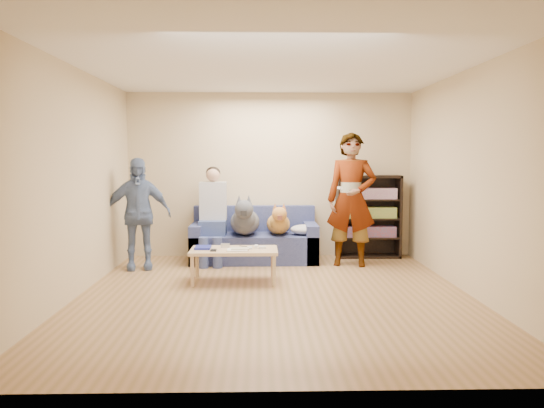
{
  "coord_description": "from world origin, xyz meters",
  "views": [
    {
      "loc": [
        -0.17,
        -5.95,
        1.58
      ],
      "look_at": [
        0.0,
        1.2,
        0.95
      ],
      "focal_mm": 35.0,
      "sensor_mm": 36.0,
      "label": 1
    }
  ],
  "objects_px": {
    "person_standing_right": "(351,200)",
    "notebook_blue": "(203,247)",
    "dog_gray": "(245,220)",
    "dog_tan": "(279,223)",
    "bookshelf": "(368,215)",
    "sofa": "(254,242)",
    "person_seated": "(213,211)",
    "camera_silver": "(225,246)",
    "person_standing_left": "(137,214)",
    "coffee_table": "(234,253)"
  },
  "relations": [
    {
      "from": "person_standing_left",
      "to": "dog_tan",
      "type": "height_order",
      "value": "person_standing_left"
    },
    {
      "from": "dog_gray",
      "to": "dog_tan",
      "type": "distance_m",
      "value": 0.51
    },
    {
      "from": "dog_gray",
      "to": "coffee_table",
      "type": "xyz_separation_m",
      "value": [
        -0.11,
        -1.17,
        -0.28
      ]
    },
    {
      "from": "person_standing_right",
      "to": "dog_tan",
      "type": "bearing_deg",
      "value": 179.09
    },
    {
      "from": "person_standing_right",
      "to": "notebook_blue",
      "type": "height_order",
      "value": "person_standing_right"
    },
    {
      "from": "notebook_blue",
      "to": "dog_tan",
      "type": "xyz_separation_m",
      "value": [
        1.01,
        1.18,
        0.17
      ]
    },
    {
      "from": "sofa",
      "to": "dog_gray",
      "type": "bearing_deg",
      "value": -122.59
    },
    {
      "from": "bookshelf",
      "to": "sofa",
      "type": "bearing_deg",
      "value": -172.6
    },
    {
      "from": "dog_tan",
      "to": "bookshelf",
      "type": "distance_m",
      "value": 1.49
    },
    {
      "from": "sofa",
      "to": "bookshelf",
      "type": "distance_m",
      "value": 1.86
    },
    {
      "from": "coffee_table",
      "to": "person_standing_right",
      "type": "bearing_deg",
      "value": 30.69
    },
    {
      "from": "person_standing_left",
      "to": "dog_tan",
      "type": "xyz_separation_m",
      "value": [
        2.01,
        0.42,
        -0.18
      ]
    },
    {
      "from": "sofa",
      "to": "coffee_table",
      "type": "relative_size",
      "value": 1.73
    },
    {
      "from": "dog_tan",
      "to": "bookshelf",
      "type": "relative_size",
      "value": 0.87
    },
    {
      "from": "dog_tan",
      "to": "bookshelf",
      "type": "xyz_separation_m",
      "value": [
        1.43,
        0.39,
        0.07
      ]
    },
    {
      "from": "sofa",
      "to": "bookshelf",
      "type": "relative_size",
      "value": 1.46
    },
    {
      "from": "sofa",
      "to": "coffee_table",
      "type": "xyz_separation_m",
      "value": [
        -0.25,
        -1.39,
        0.09
      ]
    },
    {
      "from": "person_standing_right",
      "to": "coffee_table",
      "type": "bearing_deg",
      "value": -137.01
    },
    {
      "from": "person_standing_left",
      "to": "dog_gray",
      "type": "distance_m",
      "value": 1.55
    },
    {
      "from": "dog_gray",
      "to": "person_standing_right",
      "type": "bearing_deg",
      "value": -6.83
    },
    {
      "from": "person_standing_right",
      "to": "person_standing_left",
      "type": "height_order",
      "value": "person_standing_right"
    },
    {
      "from": "person_standing_right",
      "to": "dog_gray",
      "type": "bearing_deg",
      "value": -174.53
    },
    {
      "from": "sofa",
      "to": "notebook_blue",
      "type": "bearing_deg",
      "value": -115.69
    },
    {
      "from": "dog_gray",
      "to": "dog_tan",
      "type": "relative_size",
      "value": 1.11
    },
    {
      "from": "person_seated",
      "to": "dog_gray",
      "type": "relative_size",
      "value": 1.16
    },
    {
      "from": "person_standing_left",
      "to": "camera_silver",
      "type": "relative_size",
      "value": 14.34
    },
    {
      "from": "person_standing_right",
      "to": "sofa",
      "type": "bearing_deg",
      "value": 176.39
    },
    {
      "from": "person_standing_left",
      "to": "dog_gray",
      "type": "relative_size",
      "value": 1.25
    },
    {
      "from": "person_seated",
      "to": "coffee_table",
      "type": "distance_m",
      "value": 1.38
    },
    {
      "from": "notebook_blue",
      "to": "bookshelf",
      "type": "xyz_separation_m",
      "value": [
        2.45,
        1.57,
        0.25
      ]
    },
    {
      "from": "dog_tan",
      "to": "person_standing_left",
      "type": "bearing_deg",
      "value": -168.13
    },
    {
      "from": "person_seated",
      "to": "bookshelf",
      "type": "height_order",
      "value": "person_seated"
    },
    {
      "from": "notebook_blue",
      "to": "person_seated",
      "type": "bearing_deg",
      "value": 88.93
    },
    {
      "from": "person_standing_right",
      "to": "bookshelf",
      "type": "relative_size",
      "value": 1.49
    },
    {
      "from": "sofa",
      "to": "dog_tan",
      "type": "distance_m",
      "value": 0.51
    },
    {
      "from": "person_seated",
      "to": "person_standing_left",
      "type": "bearing_deg",
      "value": -156.07
    },
    {
      "from": "dog_gray",
      "to": "bookshelf",
      "type": "distance_m",
      "value": 1.99
    },
    {
      "from": "person_standing_left",
      "to": "bookshelf",
      "type": "distance_m",
      "value": 3.54
    },
    {
      "from": "person_standing_right",
      "to": "person_seated",
      "type": "bearing_deg",
      "value": -175.44
    },
    {
      "from": "notebook_blue",
      "to": "dog_tan",
      "type": "height_order",
      "value": "dog_tan"
    },
    {
      "from": "notebook_blue",
      "to": "coffee_table",
      "type": "height_order",
      "value": "notebook_blue"
    },
    {
      "from": "person_standing_right",
      "to": "dog_tan",
      "type": "height_order",
      "value": "person_standing_right"
    },
    {
      "from": "person_standing_right",
      "to": "person_standing_left",
      "type": "relative_size",
      "value": 1.23
    },
    {
      "from": "notebook_blue",
      "to": "bookshelf",
      "type": "distance_m",
      "value": 2.92
    },
    {
      "from": "camera_silver",
      "to": "coffee_table",
      "type": "relative_size",
      "value": 0.1
    },
    {
      "from": "camera_silver",
      "to": "dog_tan",
      "type": "relative_size",
      "value": 0.1
    },
    {
      "from": "person_standing_right",
      "to": "camera_silver",
      "type": "distance_m",
      "value": 2.05
    },
    {
      "from": "sofa",
      "to": "dog_gray",
      "type": "relative_size",
      "value": 1.51
    },
    {
      "from": "person_standing_right",
      "to": "dog_tan",
      "type": "distance_m",
      "value": 1.14
    },
    {
      "from": "sofa",
      "to": "dog_tan",
      "type": "relative_size",
      "value": 1.67
    }
  ]
}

